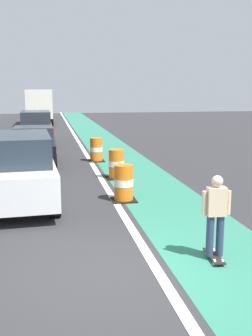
% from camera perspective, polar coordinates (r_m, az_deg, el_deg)
% --- Properties ---
extents(ground_plane, '(100.00, 100.00, 0.00)m').
position_cam_1_polar(ground_plane, '(7.67, -2.55, -14.38)').
color(ground_plane, '#2D2D30').
extents(bike_lane_strip, '(2.50, 80.00, 0.01)m').
position_cam_1_polar(bike_lane_strip, '(19.44, -0.77, 1.33)').
color(bike_lane_strip, '#2D755B').
rests_on(bike_lane_strip, ground).
extents(lane_divider_stripe, '(0.20, 80.00, 0.01)m').
position_cam_1_polar(lane_divider_stripe, '(19.24, -5.18, 1.19)').
color(lane_divider_stripe, silver).
rests_on(lane_divider_stripe, ground).
extents(skateboarder_on_lane, '(0.57, 0.82, 1.69)m').
position_cam_1_polar(skateboarder_on_lane, '(8.04, 12.55, -6.46)').
color(skateboarder_on_lane, black).
rests_on(skateboarder_on_lane, ground).
extents(parked_suv_nearest, '(2.09, 4.68, 2.04)m').
position_cam_1_polar(parked_suv_nearest, '(11.97, -14.51, -0.16)').
color(parked_suv_nearest, silver).
rests_on(parked_suv_nearest, ground).
extents(parked_sedan_second, '(1.93, 4.11, 1.70)m').
position_cam_1_polar(parked_sedan_second, '(18.25, -12.84, 3.05)').
color(parked_sedan_second, black).
rests_on(parked_sedan_second, ground).
extents(parked_suv_third, '(1.98, 4.63, 2.04)m').
position_cam_1_polar(parked_suv_third, '(24.18, -12.55, 5.46)').
color(parked_suv_third, maroon).
rests_on(parked_suv_third, ground).
extents(traffic_barrel_front, '(0.73, 0.73, 1.09)m').
position_cam_1_polar(traffic_barrel_front, '(12.05, -0.33, -2.19)').
color(traffic_barrel_front, orange).
rests_on(traffic_barrel_front, ground).
extents(traffic_barrel_mid, '(0.73, 0.73, 1.09)m').
position_cam_1_polar(traffic_barrel_mid, '(15.08, -1.37, 0.52)').
color(traffic_barrel_mid, orange).
rests_on(traffic_barrel_mid, ground).
extents(traffic_barrel_back, '(0.73, 0.73, 1.09)m').
position_cam_1_polar(traffic_barrel_back, '(18.72, -4.22, 2.56)').
color(traffic_barrel_back, orange).
rests_on(traffic_barrel_back, ground).
extents(delivery_truck_down_block, '(2.42, 7.62, 3.23)m').
position_cam_1_polar(delivery_truck_down_block, '(39.38, -12.01, 8.74)').
color(delivery_truck_down_block, silver).
rests_on(delivery_truck_down_block, ground).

